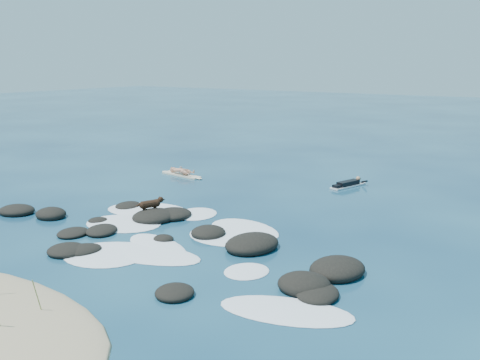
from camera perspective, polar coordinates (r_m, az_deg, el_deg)
The scene contains 6 objects.
ground at distance 18.96m, azimuth -5.79°, elevation -4.98°, with size 160.00×160.00×0.00m, color #0A2642.
reef_rocks at distance 17.36m, azimuth -6.41°, elevation -6.25°, with size 14.34×6.70×0.58m.
breaking_foam at distance 18.00m, azimuth -6.49°, elevation -5.92°, with size 12.35×7.48×0.12m.
standing_surfer_rig at distance 27.20m, azimuth -6.28°, elevation 1.79°, with size 2.91×0.81×1.65m.
paddling_surfer_rig at distance 25.26m, azimuth 11.51°, elevation -0.42°, with size 1.23×2.27×0.39m.
dog at distance 20.14m, azimuth -9.46°, elevation -2.54°, with size 0.60×1.14×0.76m.
Camera 1 is at (11.58, -13.89, 5.68)m, focal length 40.00 mm.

